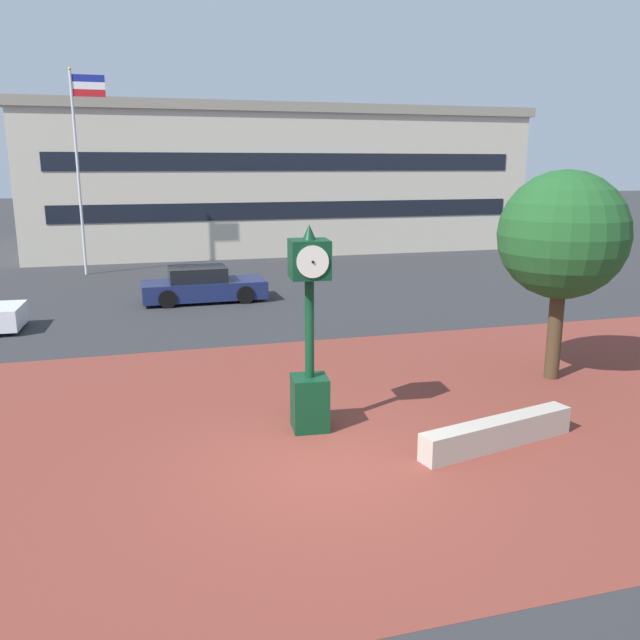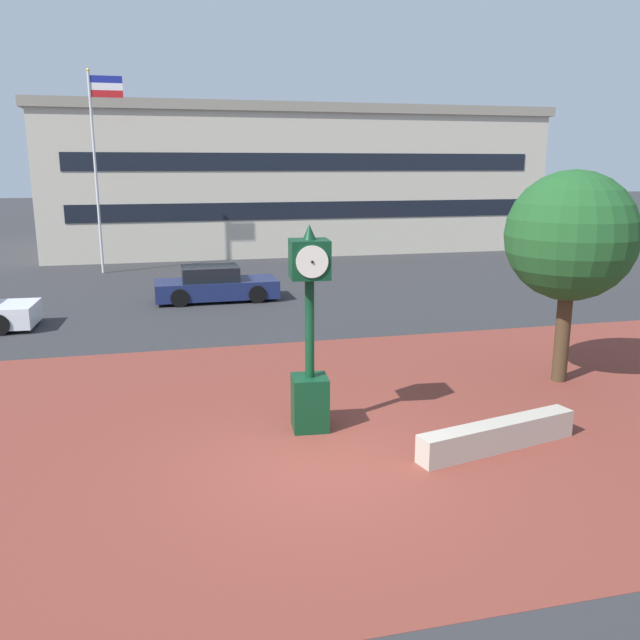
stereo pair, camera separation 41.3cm
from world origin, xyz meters
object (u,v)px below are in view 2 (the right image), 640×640
at_px(car_street_mid, 215,285).
at_px(civic_building, 285,179).
at_px(flagpole_primary, 98,158).
at_px(street_clock, 310,339).
at_px(plaza_tree, 574,239).

relative_size(car_street_mid, civic_building, 0.16).
bearing_deg(flagpole_primary, car_street_mid, -60.28).
xyz_separation_m(street_clock, car_street_mid, (-0.68, 12.61, -1.19)).
distance_m(street_clock, plaza_tree, 6.72).
bearing_deg(car_street_mid, plaza_tree, 31.83).
distance_m(street_clock, car_street_mid, 12.68).
relative_size(street_clock, plaza_tree, 0.81).
xyz_separation_m(car_street_mid, flagpole_primary, (-4.35, 7.62, 4.60)).
distance_m(plaza_tree, civic_building, 29.05).
relative_size(plaza_tree, car_street_mid, 1.08).
bearing_deg(plaza_tree, civic_building, 91.89).
bearing_deg(flagpole_primary, plaza_tree, -58.68).
xyz_separation_m(street_clock, flagpole_primary, (-5.03, 20.23, 3.42)).
distance_m(plaza_tree, flagpole_primary, 22.02).
bearing_deg(flagpole_primary, civic_building, 44.56).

